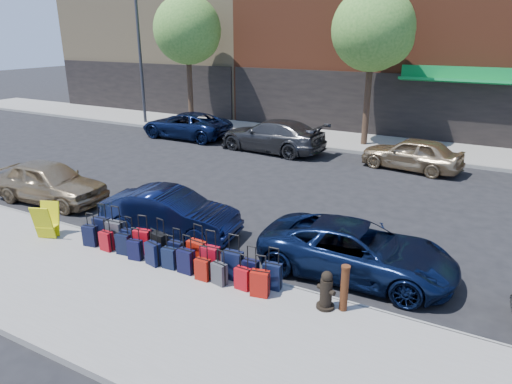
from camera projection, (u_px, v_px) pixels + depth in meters
The scene contains 39 objects.
ground at pixel (268, 205), 15.07m from camera, with size 120.00×120.00×0.00m, color black.
sidewalk_near at pixel (128, 299), 9.66m from camera, with size 60.00×4.00×0.15m, color gray.
sidewalk_far at pixel (357, 142), 23.33m from camera, with size 60.00×4.00×0.15m, color gray.
curb_near at pixel (186, 259), 11.33m from camera, with size 60.00×0.08×0.15m, color gray.
curb_far at pixel (344, 151), 21.66m from camera, with size 60.00×0.08×0.15m, color gray.
tree_left at pixel (189, 32), 25.58m from camera, with size 3.80×3.80×7.27m.
tree_center at pixel (376, 32), 20.85m from camera, with size 3.80×3.80×7.27m.
streetlight at pixel (142, 45), 26.57m from camera, with size 2.59×0.18×8.00m.
suitcase_front_0 at pixel (102, 229), 12.10m from camera, with size 0.45×0.27×1.03m.
suitcase_front_1 at pixel (116, 234), 11.79m from camera, with size 0.46×0.28×1.08m.
suitcase_front_2 at pixel (129, 240), 11.59m from camera, with size 0.37×0.21×0.89m.
suitcase_front_3 at pixel (143, 241), 11.41m from camera, with size 0.45×0.30×1.00m.
suitcase_front_4 at pixel (160, 245), 11.23m from camera, with size 0.44×0.29×0.99m.
suitcase_front_5 at pixel (176, 252), 10.97m from camera, with size 0.36×0.20×0.86m.
suitcase_front_6 at pixel (197, 254), 10.71m from camera, with size 0.46×0.28×1.07m.
suitcase_front_7 at pixel (210, 259), 10.50m from camera, with size 0.44×0.26×1.03m.
suitcase_front_8 at pixel (233, 265), 10.21m from camera, with size 0.45×0.27×1.06m.
suitcase_front_9 at pixel (250, 271), 10.07m from camera, with size 0.37×0.21×0.87m.
suitcase_front_10 at pixel (272, 276), 9.83m from camera, with size 0.41×0.25×0.95m.
suitcase_back_0 at pixel (91, 236), 11.82m from camera, with size 0.40×0.28×0.89m.
suitcase_back_1 at pixel (106, 241), 11.57m from camera, with size 0.35×0.21×0.81m.
suitcase_back_2 at pixel (124, 244), 11.37m from camera, with size 0.39×0.26×0.87m.
suitcase_back_3 at pixel (135, 250), 11.11m from camera, with size 0.37×0.25×0.81m.
suitcase_back_4 at pixel (153, 254), 10.85m from camera, with size 0.41×0.29×0.90m.
suitcase_back_5 at pixel (170, 258), 10.69m from camera, with size 0.36×0.22×0.82m.
suitcase_back_6 at pixel (186, 261), 10.48m from camera, with size 0.39×0.23×0.92m.
suitcase_back_7 at pixel (203, 269), 10.20m from camera, with size 0.34×0.20×0.81m.
suitcase_back_8 at pixel (219, 274), 10.02m from camera, with size 0.37×0.25×0.80m.
suitcase_back_9 at pixel (243, 278), 9.82m from camera, with size 0.34×0.21×0.80m.
suitcase_back_10 at pixel (260, 283), 9.56m from camera, with size 0.42×0.29×0.92m.
fire_hydrant at pixel (326, 291), 9.10m from camera, with size 0.42×0.37×0.82m.
bollard at pixel (344, 287), 8.99m from camera, with size 0.18×0.18×0.99m.
display_rack at pixel (47, 221), 12.24m from camera, with size 0.70×0.73×0.94m.
car_near_0 at pixel (49, 182), 15.18m from camera, with size 1.65×4.10×1.40m, color #98805D.
car_near_1 at pixel (170, 213), 12.73m from camera, with size 1.36×3.91×1.29m, color #0C1435.
car_near_2 at pixel (357, 250), 10.59m from camera, with size 2.08×4.52×1.26m, color #0D193B.
car_far_0 at pixel (186, 125), 24.45m from camera, with size 2.28×4.95×1.37m, color #0D183B.
car_far_1 at pixel (272, 136), 21.63m from camera, with size 2.13×5.23×1.52m, color #37373A.
car_far_2 at pixel (412, 154), 18.74m from camera, with size 1.62×4.01×1.37m, color tan.
Camera 1 is at (6.37, -12.54, 5.43)m, focal length 32.00 mm.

